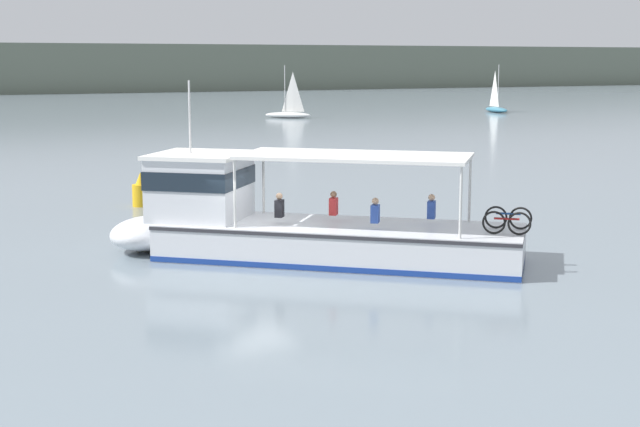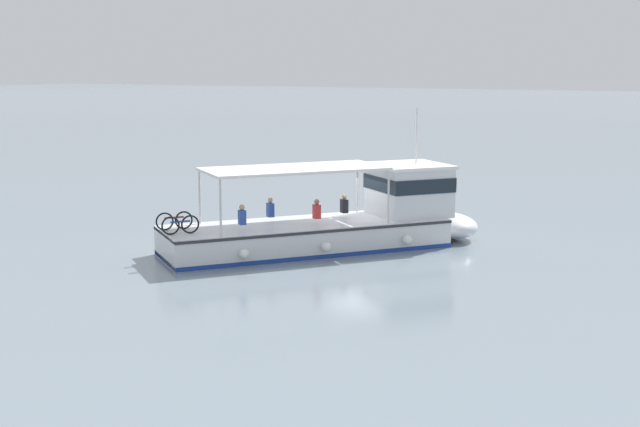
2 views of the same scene
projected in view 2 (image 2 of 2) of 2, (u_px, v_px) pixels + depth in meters
name	position (u px, v px, depth m)	size (l,w,h in m)	color
ground_plane	(363.00, 242.00, 34.98)	(400.00, 400.00, 0.00)	gray
ferry_main	(344.00, 222.00, 33.84)	(11.71, 10.56, 5.32)	silver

